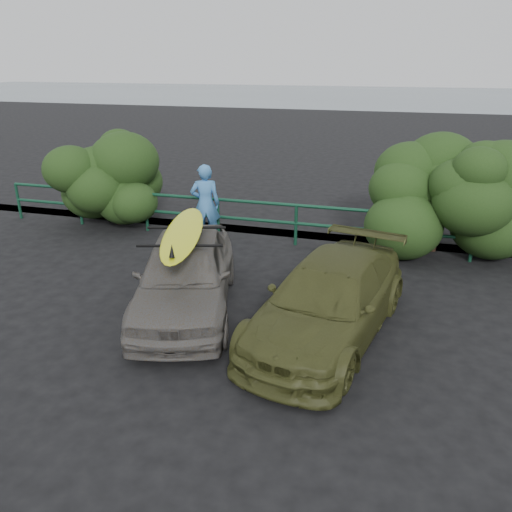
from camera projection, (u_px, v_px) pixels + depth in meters
The scene contains 10 objects.
ground at pixel (171, 342), 8.02m from camera, with size 80.00×80.00×0.00m, color black.
ocean at pixel (378, 96), 61.67m from camera, with size 200.00×200.00×0.00m, color slate.
guardrail at pixel (256, 221), 12.30m from camera, with size 14.00×0.08×1.04m, color #12402A, non-canonical shape.
shrub_left at pixel (92, 181), 13.66m from camera, with size 3.20×2.40×2.27m, color #233F17, non-canonical shape.
shrub_right at pixel (476, 203), 11.21m from camera, with size 3.20×2.40×2.48m, color #233F17, non-canonical shape.
sedan at pixel (185, 274), 8.85m from camera, with size 1.63×4.05×1.38m, color #5E5954.
olive_vehicle at pixel (328, 300), 8.04m from camera, with size 1.75×4.29×1.25m, color #42451E.
man at pixel (205, 204), 12.09m from camera, with size 0.71×0.47×1.94m, color #4284C8.
roof_rack at pixel (183, 236), 8.58m from camera, with size 1.42×0.99×0.05m, color black, non-canonical shape.
surfboard at pixel (183, 232), 8.56m from camera, with size 0.63×3.01×0.09m, color #CAD616.
Camera 1 is at (3.23, -6.31, 4.24)m, focal length 35.00 mm.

